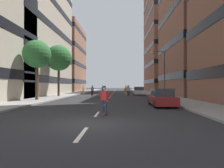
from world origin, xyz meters
TOP-DOWN VIEW (x-y plane):
  - ground_plane at (0.00, 29.14)m, footprint 174.85×174.85m
  - sidewalk_left at (-8.16, 32.78)m, footprint 3.79×80.14m
  - sidewalk_right at (8.16, 32.78)m, footprint 3.79×80.14m
  - lane_markings at (0.00, 30.50)m, footprint 0.16×67.20m
  - building_left_far at (-16.94, 49.02)m, footprint 13.89×17.69m
  - building_right_mid at (16.94, 25.55)m, footprint 13.89×16.87m
  - building_right_far at (16.94, 49.02)m, footprint 13.89×20.11m
  - parked_car_near at (5.06, 7.71)m, footprint 1.82×4.40m
  - parked_car_mid at (5.06, 27.21)m, footprint 1.82×4.40m
  - street_tree_near at (-8.16, 21.16)m, footprint 4.04×4.04m
  - street_tree_mid at (-8.16, 13.03)m, footprint 3.22×3.22m
  - streetlamp_right at (7.41, 18.38)m, footprint 2.13×0.30m
  - skater_0 at (-2.23, 33.81)m, footprint 0.55×0.91m
  - skater_1 at (-5.38, 27.23)m, footprint 0.55×0.92m
  - skater_2 at (-4.72, 35.27)m, footprint 0.54×0.91m
  - skater_3 at (2.59, 24.94)m, footprint 0.54×0.91m
  - skater_4 at (3.47, 34.72)m, footprint 0.57×0.92m
  - skater_5 at (3.52, 38.34)m, footprint 0.54×0.91m
  - skater_6 at (-3.01, 22.46)m, footprint 0.56×0.92m
  - skater_7 at (2.95, 22.83)m, footprint 0.53×0.90m
  - skater_8 at (0.48, 2.62)m, footprint 0.56×0.92m

SIDE VIEW (x-z plane):
  - ground_plane at x=0.00m, z-range 0.00..0.00m
  - lane_markings at x=0.00m, z-range 0.00..0.01m
  - sidewalk_left at x=-8.16m, z-range 0.00..0.14m
  - sidewalk_right at x=8.16m, z-range 0.00..0.14m
  - parked_car_near at x=5.06m, z-range -0.06..1.46m
  - parked_car_mid at x=5.06m, z-range -0.06..1.46m
  - skater_2 at x=-4.72m, z-range 0.10..1.87m
  - skater_3 at x=2.59m, z-range 0.10..1.87m
  - skater_5 at x=3.52m, z-range 0.10..1.87m
  - skater_8 at x=0.48m, z-range 0.10..1.87m
  - skater_0 at x=-2.23m, z-range 0.13..1.90m
  - skater_1 at x=-5.38m, z-range 0.13..1.90m
  - skater_4 at x=3.47m, z-range 0.13..1.90m
  - skater_6 at x=-3.01m, z-range 0.13..1.90m
  - skater_7 at x=2.95m, z-range 0.13..1.90m
  - streetlamp_right at x=7.41m, z-range 0.89..7.39m
  - street_tree_mid at x=-8.16m, z-range 1.93..8.83m
  - street_tree_near at x=-8.16m, z-range 2.09..10.09m
  - building_left_far at x=-16.94m, z-range 0.09..19.68m
  - building_right_mid at x=16.94m, z-range 0.09..22.06m
  - building_right_far at x=16.94m, z-range 0.09..34.10m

